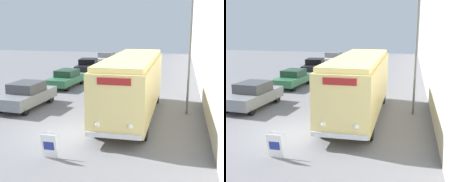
{
  "view_description": "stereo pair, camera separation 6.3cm",
  "coord_description": "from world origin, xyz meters",
  "views": [
    {
      "loc": [
        5.22,
        -12.95,
        5.08
      ],
      "look_at": [
        2.1,
        0.99,
        1.93
      ],
      "focal_mm": 50.0,
      "sensor_mm": 36.0,
      "label": 1
    },
    {
      "loc": [
        5.29,
        -12.93,
        5.08
      ],
      "look_at": [
        2.1,
        0.99,
        1.93
      ],
      "focal_mm": 50.0,
      "sensor_mm": 36.0,
      "label": 2
    }
  ],
  "objects": [
    {
      "name": "vintage_bus",
      "position": [
        2.7,
        3.32,
        1.89
      ],
      "size": [
        2.45,
        9.49,
        3.33
      ],
      "color": "black",
      "rests_on": "ground_plane"
    },
    {
      "name": "sign_board",
      "position": [
        0.46,
        -2.59,
        0.48
      ],
      "size": [
        0.61,
        0.37,
        0.99
      ],
      "color": "gray",
      "rests_on": "ground_plane"
    },
    {
      "name": "streetlamp",
      "position": [
        5.64,
        4.62,
        4.45
      ],
      "size": [
        0.36,
        0.36,
        6.94
      ],
      "color": "#595E60",
      "rests_on": "ground_plane"
    },
    {
      "name": "building_wall_right",
      "position": [
        6.78,
        10.0,
        4.45
      ],
      "size": [
        0.3,
        60.0,
        8.9
      ],
      "color": "beige",
      "rests_on": "ground_plane"
    },
    {
      "name": "parked_car_near",
      "position": [
        -3.89,
        3.89,
        0.77
      ],
      "size": [
        2.26,
        4.48,
        1.54
      ],
      "rotation": [
        0.0,
        0.0,
        -0.08
      ],
      "color": "black",
      "rests_on": "ground_plane"
    },
    {
      "name": "ground_plane",
      "position": [
        0.0,
        0.0,
        0.0
      ],
      "size": [
        80.0,
        80.0,
        0.0
      ],
      "primitive_type": "plane",
      "color": "slate"
    },
    {
      "name": "parked_car_mid",
      "position": [
        -3.71,
        10.29,
        0.71
      ],
      "size": [
        2.02,
        4.4,
        1.38
      ],
      "rotation": [
        0.0,
        0.0,
        -0.07
      ],
      "color": "black",
      "rests_on": "ground_plane"
    },
    {
      "name": "parked_car_far",
      "position": [
        -3.88,
        16.7,
        0.79
      ],
      "size": [
        2.27,
        4.29,
        1.55
      ],
      "rotation": [
        0.0,
        0.0,
        0.09
      ],
      "color": "black",
      "rests_on": "ground_plane"
    },
    {
      "name": "parked_car_distant",
      "position": [
        -3.85,
        24.43,
        0.76
      ],
      "size": [
        2.23,
        4.92,
        1.49
      ],
      "rotation": [
        0.0,
        0.0,
        -0.07
      ],
      "color": "black",
      "rests_on": "ground_plane"
    }
  ]
}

